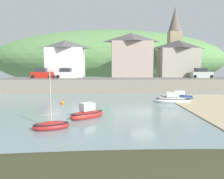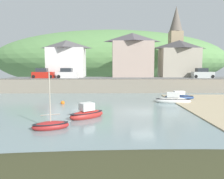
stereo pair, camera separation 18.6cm
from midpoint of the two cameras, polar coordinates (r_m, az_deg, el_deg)
name	(u,v)px [view 1 (the left image)]	position (r m, az deg, el deg)	size (l,w,h in m)	color
ground	(190,142)	(14.93, 19.18, -12.74)	(48.00, 41.00, 0.61)	gray
quay_seawall	(128,85)	(40.59, 4.03, 1.27)	(48.00, 9.40, 2.40)	gray
hillside_backdrop	(109,60)	(77.99, -0.75, 7.74)	(80.00, 44.00, 19.47)	#5A884B
waterfront_building_left	(66,58)	(48.84, -11.98, 7.89)	(7.96, 6.18, 7.82)	silver
waterfront_building_centre	(131,55)	(48.28, 4.92, 8.96)	(8.82, 5.67, 9.37)	tan
waterfront_building_right	(178,58)	(50.33, 16.59, 7.74)	(8.33, 5.61, 7.85)	#A49C8A
church_with_spire	(175,40)	(54.53, 15.78, 12.14)	(3.00, 3.00, 16.00)	#9E8968
sailboat_nearest_shore	(51,126)	(18.05, -15.72, -8.97)	(3.13, 2.21, 4.57)	maroon
sailboat_far_left	(179,97)	(33.39, 16.70, -1.83)	(4.31, 1.21, 1.43)	navy
dinghy_open_wooden	(87,114)	(20.97, -6.69, -6.24)	(3.62, 3.22, 1.64)	#A82824
rowboat_small_beached	(173,100)	(30.02, 15.23, -2.60)	(4.70, 2.14, 1.62)	white
parked_car_near_slipway	(42,74)	(45.39, -17.74, 3.86)	(4.13, 1.82, 1.95)	#B32016
parked_car_by_wall	(67,74)	(44.25, -11.73, 3.97)	(4.21, 1.98, 1.95)	silver
parked_car_end_of_row	(201,74)	(47.30, 22.03, 3.78)	(4.12, 1.82, 1.95)	#B4B9B6
mooring_buoy	(62,103)	(28.85, -12.89, -3.38)	(0.51, 0.51, 0.51)	orange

